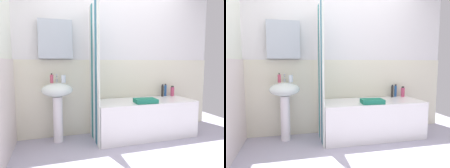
# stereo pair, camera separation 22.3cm
# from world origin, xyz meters

# --- Properties ---
(ground_plane) EXTENTS (4.80, 5.60, 0.04)m
(ground_plane) POSITION_xyz_m (0.00, 0.00, -0.02)
(ground_plane) COLOR #AEA9C0
(wall_back_tiled) EXTENTS (3.60, 0.18, 2.40)m
(wall_back_tiled) POSITION_xyz_m (-0.06, 1.26, 1.14)
(wall_back_tiled) COLOR white
(wall_back_tiled) RESTS_ON ground_plane
(sink) EXTENTS (0.44, 0.34, 0.87)m
(sink) POSITION_xyz_m (-0.95, 1.03, 0.63)
(sink) COLOR white
(sink) RESTS_ON ground_plane
(faucet) EXTENTS (0.03, 0.12, 0.12)m
(faucet) POSITION_xyz_m (-0.95, 1.11, 0.93)
(faucet) COLOR silver
(faucet) RESTS_ON sink
(soap_dispenser) EXTENTS (0.05, 0.05, 0.14)m
(soap_dispenser) POSITION_xyz_m (-1.02, 1.05, 0.93)
(soap_dispenser) COLOR #C24B63
(soap_dispenser) RESTS_ON sink
(toothbrush_cup) EXTENTS (0.06, 0.06, 0.11)m
(toothbrush_cup) POSITION_xyz_m (-0.86, 1.04, 0.92)
(toothbrush_cup) COLOR silver
(toothbrush_cup) RESTS_ON sink
(bathtub) EXTENTS (1.55, 0.64, 0.57)m
(bathtub) POSITION_xyz_m (0.36, 0.90, 0.28)
(bathtub) COLOR white
(bathtub) RESTS_ON ground_plane
(shower_curtain) EXTENTS (0.01, 0.64, 2.00)m
(shower_curtain) POSITION_xyz_m (-0.43, 0.90, 1.00)
(shower_curtain) COLOR white
(shower_curtain) RESTS_ON ground_plane
(shampoo_bottle) EXTENTS (0.06, 0.06, 0.18)m
(shampoo_bottle) POSITION_xyz_m (1.04, 1.13, 0.65)
(shampoo_bottle) COLOR #CC476C
(shampoo_bottle) RESTS_ON bathtub
(body_wash_bottle) EXTENTS (0.04, 0.04, 0.22)m
(body_wash_bottle) POSITION_xyz_m (0.91, 1.17, 0.67)
(body_wash_bottle) COLOR #2558A1
(body_wash_bottle) RESTS_ON bathtub
(conditioner_bottle) EXTENTS (0.04, 0.04, 0.21)m
(conditioner_bottle) POSITION_xyz_m (0.83, 1.13, 0.67)
(conditioner_bottle) COLOR #2D2A27
(conditioner_bottle) RESTS_ON bathtub
(towel_folded) EXTENTS (0.33, 0.25, 0.06)m
(towel_folded) POSITION_xyz_m (0.29, 0.71, 0.60)
(towel_folded) COLOR #1E755B
(towel_folded) RESTS_ON bathtub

